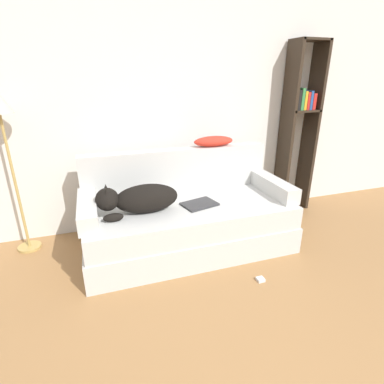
% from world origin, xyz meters
% --- Properties ---
extents(wall_back, '(7.47, 0.06, 2.70)m').
position_xyz_m(wall_back, '(0.00, 2.88, 1.35)').
color(wall_back, silver).
rests_on(wall_back, ground_plane).
extents(couch, '(1.92, 0.89, 0.46)m').
position_xyz_m(couch, '(-0.19, 2.19, 0.23)').
color(couch, silver).
rests_on(couch, ground_plane).
extents(couch_backrest, '(1.88, 0.15, 0.43)m').
position_xyz_m(couch_backrest, '(-0.19, 2.56, 0.67)').
color(couch_backrest, silver).
rests_on(couch_backrest, couch).
extents(couch_arm_left, '(0.15, 0.70, 0.15)m').
position_xyz_m(couch_arm_left, '(-1.07, 2.18, 0.53)').
color(couch_arm_left, silver).
rests_on(couch_arm_left, couch).
extents(couch_arm_right, '(0.15, 0.70, 0.15)m').
position_xyz_m(couch_arm_right, '(0.70, 2.18, 0.53)').
color(couch_arm_right, silver).
rests_on(couch_arm_right, couch).
extents(dog, '(0.69, 0.25, 0.27)m').
position_xyz_m(dog, '(-0.65, 2.13, 0.59)').
color(dog, black).
rests_on(dog, couch).
extents(laptop, '(0.35, 0.29, 0.02)m').
position_xyz_m(laptop, '(-0.10, 2.12, 0.47)').
color(laptop, '#2D2D30').
rests_on(laptop, couch).
extents(throw_pillow, '(0.42, 0.17, 0.10)m').
position_xyz_m(throw_pillow, '(0.20, 2.57, 0.94)').
color(throw_pillow, red).
rests_on(throw_pillow, couch_backrest).
extents(bookshelf, '(0.37, 0.26, 1.93)m').
position_xyz_m(bookshelf, '(1.33, 2.70, 1.08)').
color(bookshelf, '#2D2319').
rests_on(bookshelf, ground_plane).
extents(floor_lamp, '(0.22, 0.22, 1.48)m').
position_xyz_m(floor_lamp, '(-1.67, 2.65, 1.21)').
color(floor_lamp, tan).
rests_on(floor_lamp, ground_plane).
extents(power_adapter, '(0.06, 0.06, 0.02)m').
position_xyz_m(power_adapter, '(0.20, 1.50, 0.01)').
color(power_adapter, silver).
rests_on(power_adapter, ground_plane).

